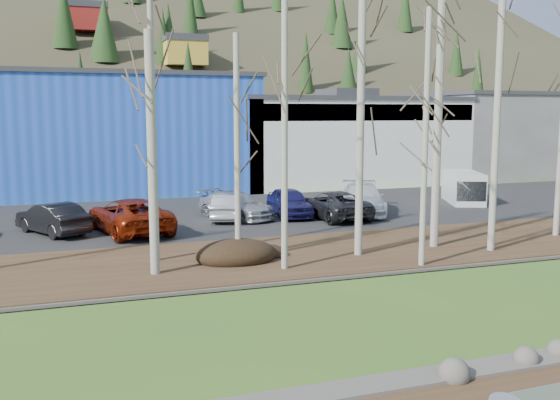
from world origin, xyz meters
name	(u,v)px	position (x,y,z in m)	size (l,w,h in m)	color
dirt_strip	(540,384)	(0.00, 2.10, 0.01)	(80.00, 1.80, 0.03)	#382616
near_bank_rocks	(507,366)	(0.00, 3.10, 0.00)	(80.00, 0.80, 0.50)	#47423D
river	(410,311)	(0.00, 7.20, 0.00)	(80.00, 8.00, 0.90)	black
far_bank_rocks	(347,276)	(0.00, 11.30, 0.00)	(80.00, 0.80, 0.46)	#47423D
far_bank	(312,254)	(0.00, 14.50, 0.07)	(80.00, 7.00, 0.15)	#382616
parking_lot	(240,214)	(0.00, 25.00, 0.07)	(80.00, 14.00, 0.14)	black
building_blue	(106,133)	(-6.00, 39.00, 4.16)	(20.40, 12.24, 8.30)	#1F4CB5
building_white	(335,140)	(12.00, 38.98, 3.41)	(18.36, 12.24, 6.80)	silver
building_grey	(497,134)	(28.00, 39.00, 3.66)	(14.28, 12.24, 7.30)	#65625E
hillside	(124,27)	(0.00, 84.00, 17.50)	(160.00, 72.00, 35.00)	#2E291C
dirt_mound	(236,253)	(-3.18, 14.11, 0.45)	(3.03, 2.14, 0.60)	black
birch_1	(153,111)	(-5.93, 15.18, 5.63)	(0.21, 0.21, 10.96)	#AFA89D
birch_2	(152,155)	(-6.27, 13.26, 4.20)	(0.31, 0.31, 8.09)	#AFA89D
birch_3	(285,104)	(-1.89, 12.45, 5.87)	(0.22, 0.22, 11.44)	#AFA89D
birch_4	(361,118)	(1.53, 13.54, 5.39)	(0.29, 0.29, 10.48)	#AFA89D
birch_5	(237,149)	(-3.09, 14.18, 4.26)	(0.22, 0.22, 8.22)	#AFA89D
birch_6	(425,139)	(2.94, 11.30, 4.64)	(0.21, 0.21, 8.99)	#AFA89D
birch_7	(497,111)	(6.87, 12.51, 5.65)	(0.27, 0.27, 11.00)	#AFA89D
birch_8	(439,118)	(5.17, 13.89, 5.35)	(0.28, 0.28, 10.39)	#AFA89D
birch_10	(438,118)	(5.12, 13.89, 5.35)	(0.28, 0.28, 10.39)	#AFA89D
car_1	(52,218)	(-9.62, 21.89, 0.85)	(1.51, 4.33, 1.43)	black
car_2	(130,216)	(-6.29, 21.04, 0.93)	(2.62, 5.69, 1.58)	maroon
car_3	(236,205)	(-0.69, 23.24, 0.82)	(1.91, 4.70, 1.37)	#9D9FA6
car_4	(289,202)	(2.17, 22.96, 0.89)	(1.76, 4.38, 1.49)	navy
car_5	(227,207)	(-1.20, 23.00, 0.79)	(1.38, 3.95, 1.30)	silver
car_6	(334,205)	(4.11, 21.53, 0.85)	(2.35, 5.10, 1.42)	#2C2C2E
car_7	(362,199)	(6.21, 22.48, 0.94)	(2.24, 5.52, 1.60)	silver
van_white	(464,188)	(13.86, 24.07, 1.07)	(3.31, 4.63, 1.87)	white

